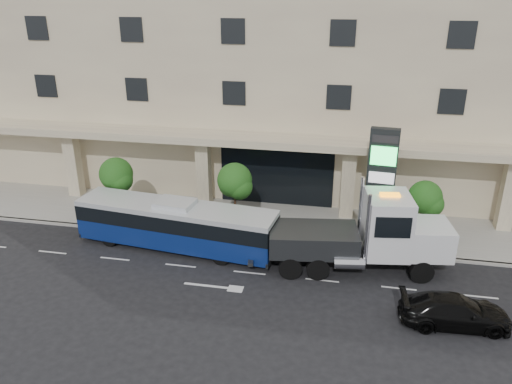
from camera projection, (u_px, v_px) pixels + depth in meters
ground at (255, 259)px, 28.91m from camera, size 120.00×120.00×0.00m
sidewalk at (269, 221)px, 33.42m from camera, size 120.00×6.00×0.15m
curb at (261, 242)px, 30.70m from camera, size 120.00×0.30×0.15m
convention_center at (293, 51)px, 39.12m from camera, size 60.00×17.60×20.00m
tree_left at (117, 176)px, 32.76m from camera, size 2.27×2.20×4.22m
tree_mid at (235, 183)px, 31.28m from camera, size 2.28×2.20×4.38m
tree_right at (425, 200)px, 29.32m from camera, size 2.10×2.00×4.04m
city_bus at (176, 224)px, 29.65m from camera, size 12.36×3.95×3.08m
tow_truck at (367, 236)px, 27.16m from camera, size 11.12×4.00×5.03m
black_sedan at (455, 311)px, 23.08m from camera, size 5.18×2.44×1.46m
signage_pylon at (381, 182)px, 30.30m from camera, size 1.76×0.79×6.87m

